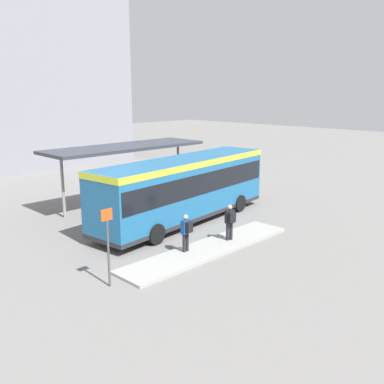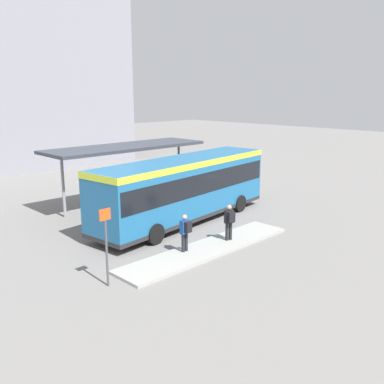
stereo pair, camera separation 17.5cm
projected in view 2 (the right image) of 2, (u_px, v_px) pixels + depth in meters
ground_plane at (184, 221)px, 22.43m from camera, size 120.00×120.00×0.00m
curb_island at (208, 248)px, 18.38m from camera, size 8.97×1.80×0.12m
city_bus at (184, 185)px, 21.99m from camera, size 11.34×3.74×3.33m
pedestrian_waiting at (185, 231)px, 17.67m from camera, size 0.40×0.41×1.59m
pedestrian_companion at (229, 220)px, 19.02m from camera, size 0.46×0.50×1.63m
bicycle_red at (243, 180)px, 31.00m from camera, size 0.48×1.79×0.77m
bicycle_blue at (235, 179)px, 31.50m from camera, size 0.48×1.74×0.75m
station_shelter at (127, 148)px, 25.30m from camera, size 9.91×3.12×3.54m
potted_planter_near_shelter at (203, 188)px, 27.04m from camera, size 0.98×0.98×1.41m
potted_planter_far_side at (153, 202)px, 23.85m from camera, size 0.72×0.72×1.25m
platform_sign at (106, 244)px, 14.62m from camera, size 0.44×0.08×2.80m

